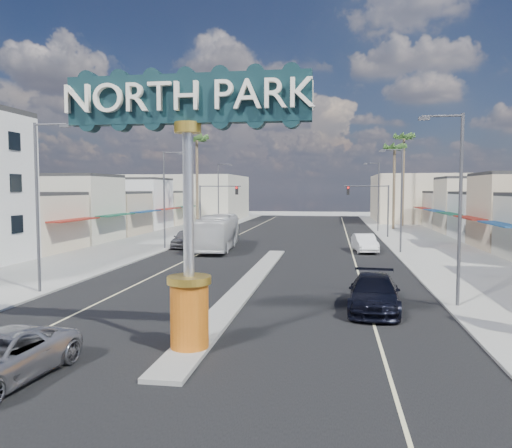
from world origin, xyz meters
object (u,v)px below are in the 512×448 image
(gateway_sign, at_px, (188,178))
(streetlight_l_mid, at_px, (166,194))
(streetlight_r_near, at_px, (457,200))
(palm_right_mid, at_px, (395,152))
(palm_left_far, at_px, (197,144))
(traffic_signal_left, at_px, (215,200))
(car_parked_right, at_px, (365,243))
(palm_right_far, at_px, (404,142))
(streetlight_r_far, at_px, (377,193))
(streetlight_l_far, at_px, (220,193))
(streetlight_r_mid, at_px, (400,195))
(car_parked_left, at_px, (186,238))
(traffic_signal_right, at_px, (372,200))
(suv_right, at_px, (374,293))
(city_bus, at_px, (218,232))
(streetlight_l_near, at_px, (40,198))

(gateway_sign, distance_m, streetlight_l_mid, 29.91)
(streetlight_r_near, height_order, palm_right_mid, palm_right_mid)
(streetlight_l_mid, relative_size, palm_left_far, 0.69)
(traffic_signal_left, xyz_separation_m, car_parked_right, (16.77, -13.38, -3.48))
(car_parked_right, bearing_deg, palm_right_far, 69.70)
(streetlight_l_mid, relative_size, streetlight_r_far, 1.00)
(streetlight_l_far, bearing_deg, streetlight_r_near, -63.58)
(palm_right_far, height_order, car_parked_right, palm_right_far)
(traffic_signal_left, bearing_deg, palm_right_far, 36.67)
(streetlight_l_far, distance_m, palm_left_far, 7.21)
(traffic_signal_left, relative_size, palm_right_mid, 0.50)
(streetlight_r_mid, distance_m, car_parked_left, 19.93)
(streetlight_r_mid, bearing_deg, traffic_signal_left, 144.50)
(palm_right_mid, bearing_deg, traffic_signal_right, -107.63)
(streetlight_l_far, height_order, suv_right, streetlight_l_far)
(streetlight_r_near, distance_m, city_bus, 26.26)
(gateway_sign, height_order, traffic_signal_right, gateway_sign)
(streetlight_l_mid, height_order, streetlight_r_mid, same)
(palm_left_far, xyz_separation_m, car_parked_right, (20.59, -19.38, -10.70))
(streetlight_r_far, bearing_deg, palm_right_far, 65.45)
(streetlight_l_mid, bearing_deg, traffic_signal_left, 84.90)
(streetlight_l_near, height_order, streetlight_r_far, same)
(traffic_signal_left, relative_size, city_bus, 0.53)
(traffic_signal_left, bearing_deg, streetlight_l_near, -92.10)
(traffic_signal_left, xyz_separation_m, palm_right_mid, (22.18, 12.01, 6.33))
(traffic_signal_left, distance_m, car_parked_right, 21.74)
(gateway_sign, xyz_separation_m, suv_right, (6.69, 6.94, -5.12))
(streetlight_l_mid, bearing_deg, gateway_sign, -69.58)
(car_parked_right, bearing_deg, car_parked_left, 170.02)
(streetlight_l_near, xyz_separation_m, car_parked_right, (18.02, 20.62, -4.27))
(palm_right_mid, relative_size, car_parked_right, 2.50)
(traffic_signal_right, bearing_deg, streetlight_l_far, 157.80)
(streetlight_r_mid, relative_size, city_bus, 0.79)
(palm_right_mid, bearing_deg, suv_right, -97.63)
(gateway_sign, height_order, streetlight_l_near, gateway_sign)
(city_bus, bearing_deg, palm_left_far, 105.85)
(traffic_signal_right, distance_m, palm_right_mid, 14.10)
(palm_right_far, bearing_deg, suv_right, -98.89)
(streetlight_l_far, relative_size, palm_right_mid, 0.74)
(traffic_signal_left, xyz_separation_m, streetlight_r_far, (19.62, 8.01, 0.79))
(traffic_signal_right, bearing_deg, city_bus, -137.64)
(streetlight_r_mid, xyz_separation_m, car_parked_right, (-2.84, 0.62, -4.27))
(palm_left_far, xyz_separation_m, city_bus, (7.34, -19.54, -9.92))
(traffic_signal_right, bearing_deg, streetlight_r_far, 81.14)
(suv_right, height_order, city_bus, city_bus)
(streetlight_r_near, relative_size, city_bus, 0.79)
(car_parked_right, distance_m, city_bus, 13.28)
(traffic_signal_left, relative_size, streetlight_l_near, 0.67)
(traffic_signal_left, bearing_deg, streetlight_l_mid, -95.10)
(streetlight_r_mid, bearing_deg, car_parked_right, 167.78)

